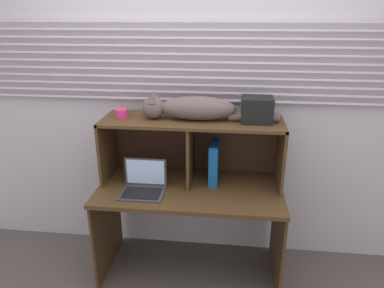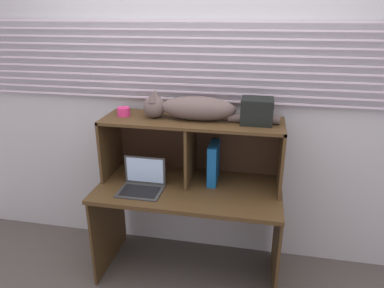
{
  "view_description": "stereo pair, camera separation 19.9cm",
  "coord_description": "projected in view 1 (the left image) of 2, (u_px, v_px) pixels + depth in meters",
  "views": [
    {
      "loc": [
        0.27,
        -2.08,
        1.93
      ],
      "look_at": [
        0.0,
        0.3,
        1.02
      ],
      "focal_mm": 33.02,
      "sensor_mm": 36.0,
      "label": 1
    },
    {
      "loc": [
        0.46,
        -2.05,
        1.93
      ],
      "look_at": [
        0.0,
        0.3,
        1.02
      ],
      "focal_mm": 33.02,
      "sensor_mm": 36.0,
      "label": 2
    }
  ],
  "objects": [
    {
      "name": "small_basket",
      "position": [
        122.0,
        113.0,
        2.53
      ],
      "size": [
        0.09,
        0.09,
        0.06
      ],
      "primitive_type": "cylinder",
      "color": "#D62E6F",
      "rests_on": "hutch_shelf_unit"
    },
    {
      "name": "back_panel_with_blinds",
      "position": [
        196.0,
        104.0,
        2.71
      ],
      "size": [
        4.4,
        0.08,
        2.5
      ],
      "color": "#B3B4BC",
      "rests_on": "ground"
    },
    {
      "name": "storage_box",
      "position": [
        257.0,
        110.0,
        2.41
      ],
      "size": [
        0.21,
        0.18,
        0.17
      ],
      "primitive_type": "cube",
      "color": "black",
      "rests_on": "hutch_shelf_unit"
    },
    {
      "name": "desk",
      "position": [
        190.0,
        205.0,
        2.59
      ],
      "size": [
        1.32,
        0.67,
        0.74
      ],
      "color": "#442F19",
      "rests_on": "ground"
    },
    {
      "name": "binder_upright",
      "position": [
        214.0,
        162.0,
        2.59
      ],
      "size": [
        0.06,
        0.23,
        0.3
      ],
      "primitive_type": "cube",
      "color": "#125193",
      "rests_on": "desk"
    },
    {
      "name": "book_stack",
      "position": [
        152.0,
        173.0,
        2.68
      ],
      "size": [
        0.16,
        0.22,
        0.07
      ],
      "color": "brown",
      "rests_on": "desk"
    },
    {
      "name": "hutch_shelf_unit",
      "position": [
        192.0,
        137.0,
        2.57
      ],
      "size": [
        1.29,
        0.41,
        0.47
      ],
      "color": "#442F19",
      "rests_on": "desk"
    },
    {
      "name": "laptop",
      "position": [
        143.0,
        185.0,
        2.47
      ],
      "size": [
        0.3,
        0.24,
        0.22
      ],
      "color": "#343434",
      "rests_on": "desk"
    },
    {
      "name": "ground_plane",
      "position": [
        188.0,
        286.0,
        2.64
      ],
      "size": [
        4.4,
        4.4,
        0.0
      ],
      "primitive_type": "plane",
      "color": "#4C4742"
    },
    {
      "name": "cat",
      "position": [
        192.0,
        108.0,
        2.46
      ],
      "size": [
        0.95,
        0.18,
        0.19
      ],
      "color": "#5B4C49",
      "rests_on": "hutch_shelf_unit"
    }
  ]
}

